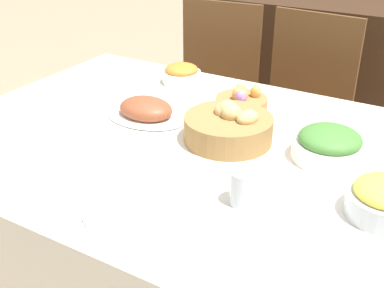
{
  "coord_description": "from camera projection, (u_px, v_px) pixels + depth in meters",
  "views": [
    {
      "loc": [
        0.65,
        -1.14,
        1.45
      ],
      "look_at": [
        0.03,
        -0.09,
        0.81
      ],
      "focal_mm": 45.0,
      "sensor_mm": 36.0,
      "label": 1
    }
  ],
  "objects": [
    {
      "name": "knife",
      "position": [
        188.0,
        228.0,
        1.1
      ],
      "size": [
        0.02,
        0.18,
        0.0
      ],
      "rotation": [
        0.0,
        0.0,
        0.03
      ],
      "color": "#B7B7BC",
      "rests_on": "dining_table"
    },
    {
      "name": "carrot_bowl",
      "position": [
        182.0,
        74.0,
        1.92
      ],
      "size": [
        0.16,
        0.16,
        0.08
      ],
      "color": "white",
      "rests_on": "dining_table"
    },
    {
      "name": "bread_basket",
      "position": [
        229.0,
        127.0,
        1.47
      ],
      "size": [
        0.27,
        0.27,
        0.12
      ],
      "color": "#9E7542",
      "rests_on": "dining_table"
    },
    {
      "name": "dinner_plate",
      "position": [
        134.0,
        208.0,
        1.16
      ],
      "size": [
        0.25,
        0.25,
        0.01
      ],
      "color": "white",
      "rests_on": "dining_table"
    },
    {
      "name": "sideboard",
      "position": [
        303.0,
        77.0,
        2.92
      ],
      "size": [
        1.38,
        0.44,
        0.91
      ],
      "color": "#3D2616",
      "rests_on": "ground"
    },
    {
      "name": "egg_basket",
      "position": [
        241.0,
        100.0,
        1.71
      ],
      "size": [
        0.19,
        0.19,
        0.08
      ],
      "color": "#9E7542",
      "rests_on": "dining_table"
    },
    {
      "name": "drinking_cup",
      "position": [
        243.0,
        188.0,
        1.17
      ],
      "size": [
        0.07,
        0.07,
        0.09
      ],
      "color": "silver",
      "rests_on": "dining_table"
    },
    {
      "name": "chair_far_left",
      "position": [
        211.0,
        96.0,
        2.47
      ],
      "size": [
        0.45,
        0.45,
        0.98
      ],
      "rotation": [
        0.0,
        0.0,
        0.08
      ],
      "color": "brown",
      "rests_on": "ground"
    },
    {
      "name": "spoon",
      "position": [
        199.0,
        233.0,
        1.08
      ],
      "size": [
        0.02,
        0.18,
        0.0
      ],
      "rotation": [
        0.0,
        0.0,
        -0.03
      ],
      "color": "#B7B7BC",
      "rests_on": "dining_table"
    },
    {
      "name": "ham_platter",
      "position": [
        146.0,
        110.0,
        1.63
      ],
      "size": [
        0.3,
        0.21,
        0.08
      ],
      "color": "white",
      "rests_on": "dining_table"
    },
    {
      "name": "chair_far_center",
      "position": [
        298.0,
        115.0,
        2.26
      ],
      "size": [
        0.46,
        0.46,
        0.98
      ],
      "rotation": [
        0.0,
        0.0,
        -0.09
      ],
      "color": "brown",
      "rests_on": "ground"
    },
    {
      "name": "dining_table",
      "position": [
        197.0,
        240.0,
        1.66
      ],
      "size": [
        1.66,
        1.14,
        0.77
      ],
      "color": "white",
      "rests_on": "ground"
    },
    {
      "name": "fork",
      "position": [
        87.0,
        192.0,
        1.23
      ],
      "size": [
        0.02,
        0.18,
        0.0
      ],
      "rotation": [
        0.0,
        0.0,
        0.03
      ],
      "color": "#B7B7BC",
      "rests_on": "dining_table"
    },
    {
      "name": "butter_dish",
      "position": [
        101.0,
        153.0,
        1.39
      ],
      "size": [
        0.12,
        0.07,
        0.03
      ],
      "color": "white",
      "rests_on": "dining_table"
    },
    {
      "name": "green_salad_bowl",
      "position": [
        329.0,
        145.0,
        1.37
      ],
      "size": [
        0.21,
        0.21,
        0.1
      ],
      "color": "white",
      "rests_on": "dining_table"
    }
  ]
}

